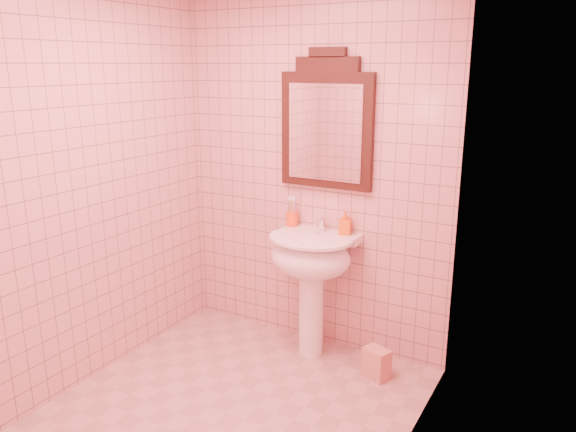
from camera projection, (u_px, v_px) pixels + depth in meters
The scene contains 8 objects.
floor at pixel (226, 413), 3.29m from camera, with size 2.20×2.20×0.00m, color tan.
back_wall at pixel (313, 173), 3.89m from camera, with size 2.00×0.02×2.50m, color #D49F94.
pedestal_sink at pixel (311, 265), 3.80m from camera, with size 0.58×0.58×0.86m.
faucet at pixel (321, 224), 3.84m from camera, with size 0.04×0.16×0.11m.
mirror at pixel (326, 125), 3.72m from camera, with size 0.66×0.06×0.92m.
toothbrush_cup at pixel (292, 219), 3.98m from camera, with size 0.08×0.08×0.19m.
soap_dispenser at pixel (345, 223), 3.78m from camera, with size 0.07×0.08×0.17m, color orange.
towel at pixel (377, 363), 3.64m from camera, with size 0.17×0.11×0.20m, color #DB9B81.
Camera 1 is at (1.72, -2.33, 1.98)m, focal length 35.00 mm.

